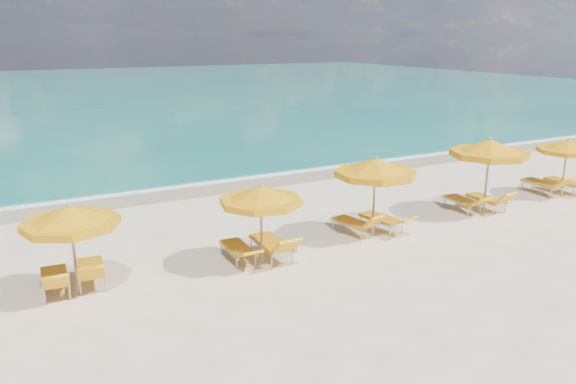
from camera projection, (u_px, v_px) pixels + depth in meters
name	position (u px, v px, depth m)	size (l,w,h in m)	color
ground_plane	(314.00, 247.00, 15.36)	(120.00, 120.00, 0.00)	beige
ocean	(69.00, 93.00, 56.12)	(120.00, 80.00, 0.30)	#126A5A
wet_sand_band	(216.00, 185.00, 21.65)	(120.00, 2.60, 0.01)	tan
foam_line	(209.00, 181.00, 22.33)	(120.00, 1.20, 0.03)	white
whitecap_near	(27.00, 155.00, 27.08)	(14.00, 0.36, 0.05)	white
whitecap_far	(238.00, 118.00, 39.37)	(18.00, 0.30, 0.05)	white
umbrella_3	(70.00, 217.00, 12.05)	(2.32, 2.32, 2.14)	tan
umbrella_4	(261.00, 196.00, 13.76)	(2.43, 2.43, 2.11)	tan
umbrella_5	(375.00, 168.00, 15.71)	(2.94, 2.94, 2.35)	tan
umbrella_6	(490.00, 149.00, 17.75)	(2.54, 2.54, 2.50)	tan
umbrella_7	(567.00, 147.00, 19.91)	(2.35, 2.35, 2.08)	tan
lounger_3_left	(55.00, 284.00, 12.61)	(0.66, 1.69, 0.81)	#A5A8AD
lounger_3_right	(91.00, 275.00, 13.04)	(0.79, 1.77, 0.84)	#A5A8AD
lounger_4_left	(238.00, 254.00, 14.37)	(0.61, 1.76, 0.65)	#A5A8AD
lounger_4_right	(272.00, 249.00, 14.55)	(0.71, 1.95, 0.90)	#A5A8AD
lounger_5_left	(354.00, 227.00, 16.30)	(0.87, 1.72, 0.81)	#A5A8AD
lounger_5_right	(382.00, 223.00, 16.64)	(0.90, 1.90, 0.68)	#A5A8AD
lounger_6_left	(463.00, 205.00, 18.47)	(0.66, 1.75, 0.72)	#A5A8AD
lounger_6_right	(487.00, 203.00, 18.64)	(0.63, 1.73, 0.82)	#A5A8AD
lounger_7_left	(543.00, 188.00, 20.43)	(0.72, 1.90, 0.90)	#A5A8AD
lounger_7_right	(565.00, 186.00, 20.73)	(0.65, 1.86, 0.74)	#A5A8AD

